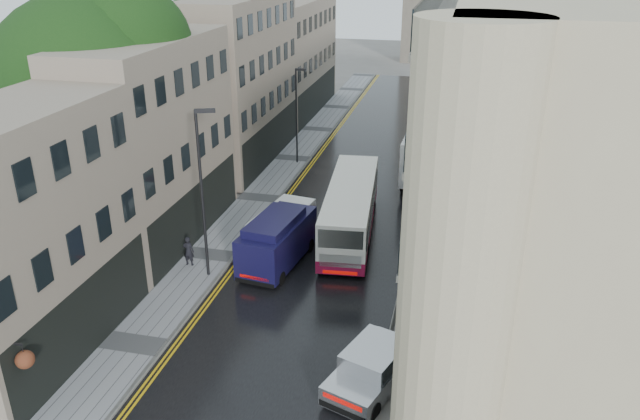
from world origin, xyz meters
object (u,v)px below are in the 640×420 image
at_px(silver_hatchback, 330,381).
at_px(white_van, 253,237).
at_px(tree_far, 196,83).
at_px(lamp_post_near, 202,197).
at_px(cream_bus, 324,232).
at_px(white_lorry, 404,165).
at_px(navy_van, 242,252).
at_px(lamp_post_far, 296,117).
at_px(pedestrian, 189,251).
at_px(tree_near, 90,119).

xyz_separation_m(silver_hatchback, white_van, (-6.49, 10.38, 0.21)).
distance_m(tree_far, lamp_post_near, 17.48).
height_order(cream_bus, silver_hatchback, cream_bus).
bearing_deg(tree_far, white_lorry, -7.36).
relative_size(cream_bus, navy_van, 1.96).
bearing_deg(lamp_post_far, cream_bus, -75.95).
height_order(silver_hatchback, pedestrian, silver_hatchback).
relative_size(cream_bus, lamp_post_far, 1.54).
height_order(silver_hatchback, white_van, white_van).
relative_size(cream_bus, lamp_post_near, 1.28).
xyz_separation_m(white_van, navy_van, (0.28, -2.44, 0.35)).
xyz_separation_m(tree_near, lamp_post_near, (7.39, -2.87, -2.58)).
bearing_deg(pedestrian, lamp_post_far, -93.76).
height_order(white_van, lamp_post_far, lamp_post_far).
relative_size(white_van, lamp_post_far, 0.67).
relative_size(white_lorry, silver_hatchback, 1.57).
xyz_separation_m(tree_far, pedestrian, (5.75, -15.16, -5.31)).
xyz_separation_m(cream_bus, white_van, (-3.72, -0.65, -0.42)).
relative_size(silver_hatchback, lamp_post_near, 0.54).
xyz_separation_m(cream_bus, pedestrian, (-6.56, -2.67, -0.58)).
relative_size(cream_bus, white_lorry, 1.52).
bearing_deg(pedestrian, tree_far, -69.02).
xyz_separation_m(tree_far, lamp_post_near, (7.09, -15.87, -1.86)).
bearing_deg(tree_far, navy_van, -60.33).
xyz_separation_m(cream_bus, lamp_post_near, (-5.21, -3.39, 2.86)).
distance_m(silver_hatchback, lamp_post_near, 11.59).
bearing_deg(tree_near, pedestrian, -19.61).
xyz_separation_m(cream_bus, white_lorry, (3.07, 10.50, 0.40)).
relative_size(navy_van, lamp_post_far, 0.79).
relative_size(tree_near, white_lorry, 1.94).
bearing_deg(pedestrian, white_lorry, -125.95).
relative_size(tree_near, tree_far, 1.11).
height_order(white_van, navy_van, navy_van).
xyz_separation_m(tree_near, pedestrian, (6.05, -2.16, -6.03)).
relative_size(silver_hatchback, lamp_post_far, 0.65).
xyz_separation_m(white_van, pedestrian, (-2.84, -2.02, -0.17)).
height_order(tree_near, cream_bus, tree_near).
relative_size(white_lorry, navy_van, 1.29).
relative_size(tree_far, silver_hatchback, 2.73).
xyz_separation_m(cream_bus, lamp_post_far, (-5.38, 14.40, 2.14)).
height_order(white_lorry, navy_van, white_lorry).
relative_size(white_lorry, pedestrian, 4.48).
xyz_separation_m(silver_hatchback, lamp_post_near, (-7.98, 7.64, 3.49)).
height_order(tree_near, tree_far, tree_near).
height_order(cream_bus, white_van, cream_bus).
relative_size(pedestrian, lamp_post_near, 0.19).
bearing_deg(tree_far, silver_hatchback, -57.32).
height_order(tree_near, pedestrian, tree_near).
bearing_deg(white_van, navy_van, -73.91).
bearing_deg(cream_bus, white_lorry, 68.35).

